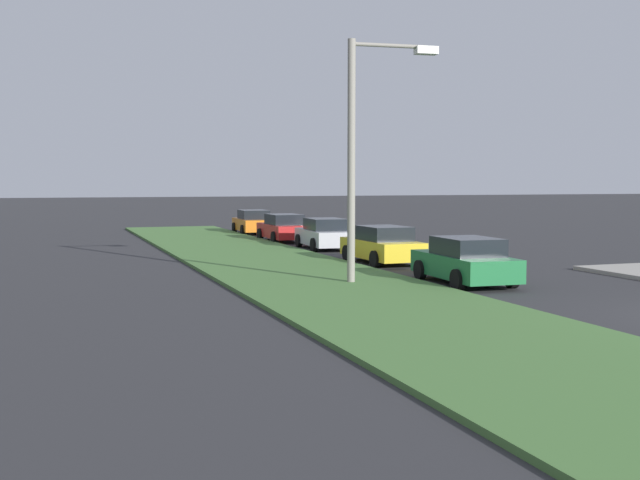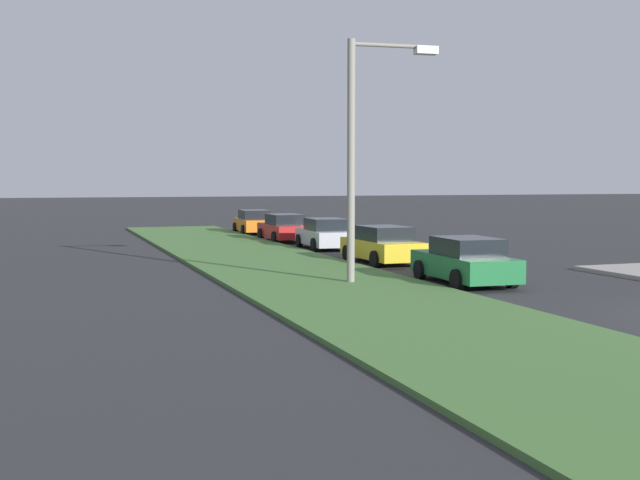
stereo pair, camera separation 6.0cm
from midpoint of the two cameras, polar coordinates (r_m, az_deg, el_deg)
name	(u,v)px [view 1 (the left image)]	position (r m, az deg, el deg)	size (l,w,h in m)	color
grass_median	(314,280)	(24.89, -0.48, -2.93)	(60.00, 6.00, 0.12)	#477238
parked_car_green	(465,261)	(24.65, 10.55, -1.55)	(4.39, 2.20, 1.47)	#1E6B38
parked_car_yellow	(382,245)	(30.44, 4.55, -0.38)	(4.33, 2.07, 1.47)	gold
parked_car_silver	(325,234)	(36.70, 0.30, 0.43)	(4.40, 2.21, 1.47)	#B2B5BA
parked_car_red	(283,228)	(41.50, -2.75, 0.88)	(4.31, 2.03, 1.47)	red
parked_car_orange	(253,222)	(47.67, -4.98, 1.31)	(4.38, 2.17, 1.47)	orange
streetlight	(363,143)	(23.88, 3.07, 7.16)	(0.56, 2.87, 7.50)	gray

